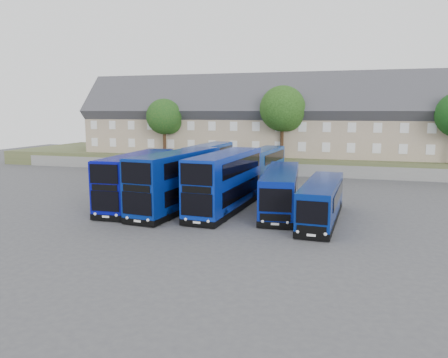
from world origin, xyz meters
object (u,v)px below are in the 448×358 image
dd_front_left (137,181)px  coach_east_a (281,191)px  tree_west (165,118)px  tree_mid (284,110)px  dd_front_mid (177,182)px

dd_front_left → coach_east_a: 12.05m
tree_west → tree_mid: size_ratio=0.83×
coach_east_a → tree_west: 28.45m
dd_front_left → dd_front_mid: (3.68, -0.18, 0.15)m
dd_front_mid → tree_mid: tree_mid is taller
dd_front_mid → dd_front_left: bearing=-176.8°
dd_front_left → dd_front_mid: 3.69m
dd_front_left → coach_east_a: size_ratio=0.91×
tree_west → tree_mid: 16.04m
dd_front_left → dd_front_mid: size_ratio=0.93×
dd_front_left → dd_front_mid: dd_front_mid is taller
dd_front_mid → tree_west: 25.39m
dd_front_mid → coach_east_a: dd_front_mid is taller
coach_east_a → tree_mid: size_ratio=1.33×
dd_front_left → tree_west: (-7.11, 22.31, 4.89)m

